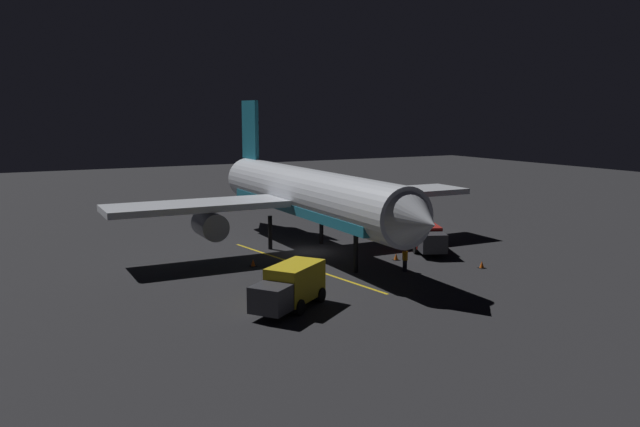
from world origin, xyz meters
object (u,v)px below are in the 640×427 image
(baggage_truck, at_px, (291,287))
(catering_truck, at_px, (426,238))
(ground_crew_worker, at_px, (405,260))
(airliner, at_px, (305,195))
(traffic_cone_far, at_px, (396,257))
(traffic_cone_under_wing, at_px, (417,248))
(traffic_cone_near_left, at_px, (482,265))
(traffic_cone_near_right, at_px, (253,263))

(baggage_truck, height_order, catering_truck, baggage_truck)
(baggage_truck, relative_size, ground_crew_worker, 3.36)
(baggage_truck, bearing_deg, airliner, -120.04)
(baggage_truck, relative_size, traffic_cone_far, 10.64)
(airliner, bearing_deg, ground_crew_worker, 107.52)
(baggage_truck, bearing_deg, traffic_cone_under_wing, -149.89)
(airliner, xyz_separation_m, traffic_cone_under_wing, (-8.16, 4.56, -4.45))
(baggage_truck, xyz_separation_m, ground_crew_worker, (-11.18, -4.13, -0.41))
(catering_truck, bearing_deg, ground_crew_worker, 40.58)
(traffic_cone_far, bearing_deg, catering_truck, -160.71)
(traffic_cone_near_left, height_order, traffic_cone_far, same)
(traffic_cone_near_right, height_order, traffic_cone_far, same)
(ground_crew_worker, bearing_deg, traffic_cone_far, -114.88)
(traffic_cone_near_left, bearing_deg, traffic_cone_near_right, -30.03)
(airliner, height_order, baggage_truck, airliner)
(catering_truck, distance_m, ground_crew_worker, 7.22)
(ground_crew_worker, height_order, traffic_cone_near_right, ground_crew_worker)
(traffic_cone_far, bearing_deg, traffic_cone_under_wing, -150.70)
(baggage_truck, relative_size, traffic_cone_near_left, 10.64)
(baggage_truck, distance_m, ground_crew_worker, 11.93)
(traffic_cone_near_left, xyz_separation_m, traffic_cone_far, (4.12, -5.18, 0.00))
(airliner, distance_m, ground_crew_worker, 11.00)
(catering_truck, relative_size, traffic_cone_far, 10.88)
(baggage_truck, height_order, traffic_cone_under_wing, baggage_truck)
(traffic_cone_near_left, distance_m, traffic_cone_near_right, 17.08)
(traffic_cone_under_wing, relative_size, traffic_cone_far, 1.00)
(traffic_cone_under_wing, bearing_deg, baggage_truck, 30.11)
(ground_crew_worker, bearing_deg, baggage_truck, 20.27)
(airliner, distance_m, traffic_cone_near_left, 15.28)
(airliner, relative_size, catering_truck, 5.91)
(traffic_cone_under_wing, distance_m, traffic_cone_far, 4.03)
(baggage_truck, bearing_deg, traffic_cone_near_left, -172.33)
(traffic_cone_near_left, bearing_deg, baggage_truck, 7.67)
(traffic_cone_near_right, distance_m, traffic_cone_far, 11.19)
(baggage_truck, bearing_deg, ground_crew_worker, -159.73)
(traffic_cone_near_right, bearing_deg, catering_truck, 172.24)
(ground_crew_worker, height_order, traffic_cone_under_wing, ground_crew_worker)
(baggage_truck, xyz_separation_m, traffic_cone_near_left, (-16.84, -2.27, -1.05))
(catering_truck, height_order, traffic_cone_far, catering_truck)
(traffic_cone_under_wing, bearing_deg, catering_truck, 125.84)
(baggage_truck, bearing_deg, catering_truck, -152.10)
(catering_truck, xyz_separation_m, traffic_cone_under_wing, (0.43, -0.59, -0.91))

